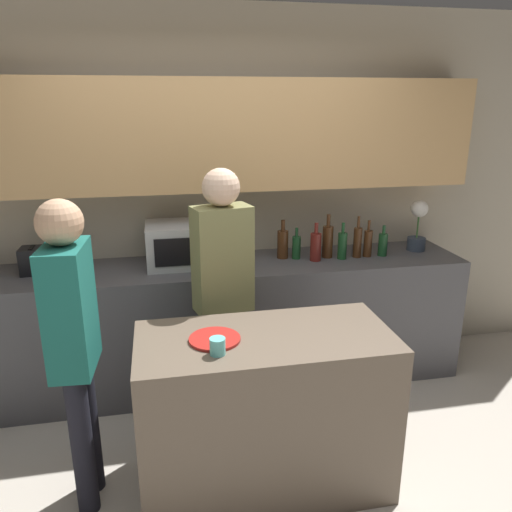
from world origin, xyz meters
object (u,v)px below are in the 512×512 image
at_px(bottle_1, 296,247).
at_px(person_center, 73,334).
at_px(cup_0, 218,346).
at_px(bottle_6, 368,243).
at_px(person_left, 223,281).
at_px(bottle_2, 316,246).
at_px(plate_on_island, 215,339).
at_px(bottle_3, 328,241).
at_px(bottle_5, 357,242).
at_px(bottle_0, 283,244).
at_px(potted_plant, 418,225).
at_px(bottle_7, 383,244).
at_px(bottle_4, 342,245).
at_px(toaster, 41,260).
at_px(microwave, 184,244).

bearing_deg(bottle_1, person_center, -142.90).
height_order(bottle_1, cup_0, bottle_1).
distance_m(bottle_6, person_left, 1.27).
distance_m(bottle_2, person_center, 1.84).
relative_size(plate_on_island, cup_0, 3.14).
bearing_deg(bottle_3, bottle_5, -10.56).
distance_m(bottle_0, person_left, 0.80).
relative_size(bottle_1, bottle_5, 0.75).
bearing_deg(potted_plant, bottle_5, -171.01).
bearing_deg(potted_plant, plate_on_island, -145.76).
distance_m(bottle_0, bottle_1, 0.10).
distance_m(bottle_6, cup_0, 1.78).
relative_size(bottle_1, bottle_2, 0.83).
bearing_deg(bottle_0, bottle_1, -18.79).
distance_m(bottle_2, bottle_5, 0.33).
xyz_separation_m(bottle_5, bottle_7, (0.20, -0.00, -0.03)).
xyz_separation_m(potted_plant, bottle_3, (-0.74, -0.04, -0.07)).
bearing_deg(bottle_2, potted_plant, 6.74).
distance_m(potted_plant, plate_on_island, 2.09).
bearing_deg(bottle_4, person_center, -150.16).
bearing_deg(bottle_6, bottle_7, -1.33).
bearing_deg(potted_plant, toaster, -180.00).
bearing_deg(toaster, bottle_2, -3.03).
bearing_deg(bottle_4, toaster, 177.31).
xyz_separation_m(toaster, potted_plant, (2.75, 0.00, 0.11)).
bearing_deg(bottle_5, bottle_3, 169.44).
height_order(bottle_5, person_center, person_center).
bearing_deg(bottle_7, cup_0, -138.76).
bearing_deg(cup_0, bottle_5, 45.76).
xyz_separation_m(microwave, potted_plant, (1.80, 0.00, 0.05)).
height_order(potted_plant, bottle_5, potted_plant).
xyz_separation_m(bottle_1, person_left, (-0.62, -0.57, -0.01)).
height_order(bottle_5, cup_0, bottle_5).
bearing_deg(microwave, bottle_5, -3.65).
distance_m(bottle_2, bottle_6, 0.41).
relative_size(potted_plant, person_left, 0.23).
xyz_separation_m(bottle_1, bottle_7, (0.66, -0.06, 0.00)).
xyz_separation_m(bottle_0, plate_on_island, (-0.65, -1.17, -0.13)).
distance_m(potted_plant, bottle_0, 1.08).
height_order(bottle_2, plate_on_island, bottle_2).
bearing_deg(bottle_3, potted_plant, 3.26).
bearing_deg(bottle_2, bottle_3, 27.83).
bearing_deg(plate_on_island, microwave, 93.80).
height_order(bottle_2, person_left, person_left).
relative_size(bottle_1, bottle_3, 0.71).
bearing_deg(person_center, person_left, 126.29).
relative_size(bottle_3, bottle_5, 1.05).
bearing_deg(bottle_7, bottle_1, 175.11).
bearing_deg(person_left, microwave, -85.40).
xyz_separation_m(bottle_5, person_left, (-1.07, -0.51, -0.04)).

